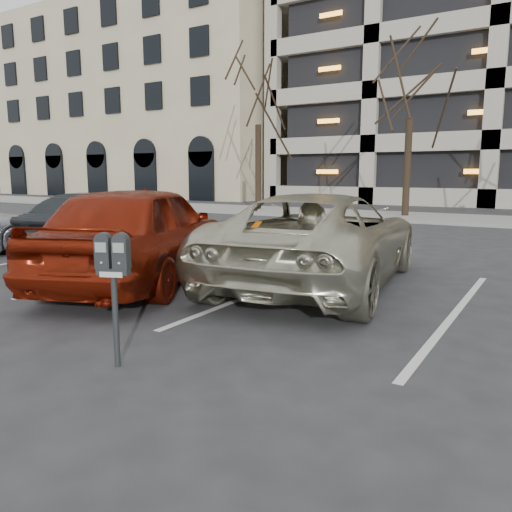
# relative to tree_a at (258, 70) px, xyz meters

# --- Properties ---
(ground) EXTENTS (140.00, 140.00, 0.00)m
(ground) POSITION_rel_tree_a_xyz_m (10.00, -16.00, -6.50)
(ground) COLOR #28282B
(ground) RESTS_ON ground
(sidewalk) EXTENTS (80.00, 4.00, 0.12)m
(sidewalk) POSITION_rel_tree_a_xyz_m (10.00, 0.00, -6.44)
(sidewalk) COLOR gray
(sidewalk) RESTS_ON ground
(stall_lines) EXTENTS (16.90, 5.20, 0.00)m
(stall_lines) POSITION_rel_tree_a_xyz_m (8.60, -13.70, -6.49)
(stall_lines) COLOR silver
(stall_lines) RESTS_ON ground
(office_building) EXTENTS (26.00, 16.20, 15.00)m
(office_building) POSITION_rel_tree_a_xyz_m (-18.00, 13.92, 0.99)
(office_building) COLOR tan
(office_building) RESTS_ON ground
(tree_a) EXTENTS (3.96, 3.96, 8.99)m
(tree_a) POSITION_rel_tree_a_xyz_m (0.00, 0.00, 0.00)
(tree_a) COLOR black
(tree_a) RESTS_ON ground
(tree_b) EXTENTS (3.87, 3.87, 8.79)m
(tree_b) POSITION_rel_tree_a_xyz_m (7.00, 0.00, -0.15)
(tree_b) COLOR black
(tree_b) RESTS_ON ground
(parking_meter) EXTENTS (0.34, 0.24, 1.25)m
(parking_meter) POSITION_rel_tree_a_xyz_m (9.01, -17.27, -5.54)
(parking_meter) COLOR black
(parking_meter) RESTS_ON ground
(suv_silver) EXTENTS (3.22, 5.68, 1.50)m
(suv_silver) POSITION_rel_tree_a_xyz_m (9.13, -12.95, -5.75)
(suv_silver) COLOR beige
(suv_silver) RESTS_ON ground
(car_red) EXTENTS (3.64, 5.28, 1.67)m
(car_red) POSITION_rel_tree_a_xyz_m (6.54, -14.40, -5.67)
(car_red) COLOR maroon
(car_red) RESTS_ON ground
(car_dark) EXTENTS (2.14, 4.37, 1.38)m
(car_dark) POSITION_rel_tree_a_xyz_m (3.90, -12.66, -5.81)
(car_dark) COLOR black
(car_dark) RESTS_ON ground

